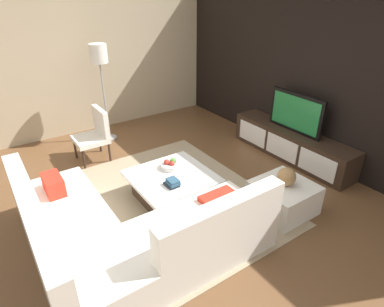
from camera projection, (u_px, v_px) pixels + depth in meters
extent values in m
plane|color=brown|center=(170.00, 205.00, 4.37)|extent=(14.00, 14.00, 0.00)
cube|color=black|center=(314.00, 74.00, 5.07)|extent=(6.40, 0.12, 2.80)
cube|color=#C6B28E|center=(90.00, 58.00, 6.15)|extent=(0.12, 5.20, 2.80)
cube|color=tan|center=(166.00, 201.00, 4.44)|extent=(3.00, 2.55, 0.01)
cube|color=#332319|center=(291.00, 144.00, 5.45)|extent=(2.25, 0.47, 0.50)
cube|color=white|center=(252.00, 134.00, 5.84)|extent=(0.64, 0.01, 0.35)
cube|color=white|center=(281.00, 148.00, 5.33)|extent=(0.64, 0.01, 0.35)
cube|color=white|center=(317.00, 165.00, 4.83)|extent=(0.64, 0.01, 0.35)
cube|color=black|center=(296.00, 113.00, 5.19)|extent=(1.01, 0.05, 0.63)
cube|color=#1E7238|center=(295.00, 113.00, 5.18)|extent=(0.91, 0.01, 0.53)
cube|color=white|center=(75.00, 239.00, 3.47)|extent=(2.29, 0.85, 0.44)
cube|color=white|center=(33.00, 219.00, 3.11)|extent=(2.29, 0.18, 0.42)
cube|color=white|center=(202.00, 235.00, 3.53)|extent=(0.85, 1.48, 0.44)
cube|color=white|center=(223.00, 221.00, 3.09)|extent=(0.18, 1.48, 0.42)
cube|color=red|center=(53.00, 185.00, 3.82)|extent=(0.36, 0.20, 0.22)
cube|color=red|center=(229.00, 205.00, 3.60)|extent=(0.60, 0.44, 0.06)
cube|color=#332319|center=(172.00, 189.00, 4.42)|extent=(0.82, 0.84, 0.33)
cube|color=white|center=(172.00, 177.00, 4.33)|extent=(1.03, 1.05, 0.05)
cylinder|color=#332319|center=(75.00, 148.00, 5.47)|extent=(0.04, 0.04, 0.38)
cylinder|color=#332319|center=(84.00, 158.00, 5.14)|extent=(0.04, 0.04, 0.38)
cylinder|color=#332319|center=(100.00, 142.00, 5.69)|extent=(0.04, 0.04, 0.38)
cylinder|color=#332319|center=(109.00, 151.00, 5.35)|extent=(0.04, 0.04, 0.38)
cube|color=white|center=(90.00, 139.00, 5.32)|extent=(0.54, 0.51, 0.08)
cube|color=white|center=(101.00, 122.00, 5.31)|extent=(0.54, 0.08, 0.45)
cylinder|color=#A5A5AA|center=(110.00, 138.00, 6.25)|extent=(0.28, 0.28, 0.02)
cylinder|color=#A5A5AA|center=(105.00, 102.00, 5.92)|extent=(0.03, 0.03, 1.42)
cylinder|color=white|center=(98.00, 53.00, 5.51)|extent=(0.30, 0.30, 0.32)
cube|color=white|center=(283.00, 197.00, 4.18)|extent=(0.70, 0.70, 0.40)
cylinder|color=silver|center=(171.00, 166.00, 4.48)|extent=(0.28, 0.28, 0.07)
sphere|color=#B23326|center=(172.00, 164.00, 4.42)|extent=(0.08, 0.08, 0.08)
sphere|color=#4C8C33|center=(173.00, 161.00, 4.49)|extent=(0.09, 0.09, 0.09)
sphere|color=#B23326|center=(167.00, 162.00, 4.45)|extent=(0.09, 0.09, 0.09)
sphere|color=#997247|center=(287.00, 177.00, 4.03)|extent=(0.23, 0.23, 0.23)
cube|color=#1E232D|center=(172.00, 185.00, 4.09)|extent=(0.18, 0.15, 0.03)
cube|color=#2D516B|center=(173.00, 183.00, 4.07)|extent=(0.16, 0.14, 0.03)
cube|color=#2D516B|center=(173.00, 180.00, 4.07)|extent=(0.16, 0.12, 0.03)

